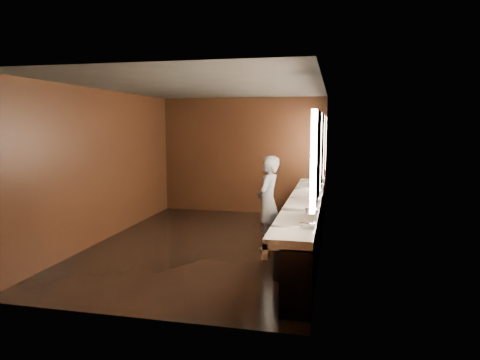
% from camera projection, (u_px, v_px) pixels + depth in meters
% --- Properties ---
extents(floor, '(6.00, 6.00, 0.00)m').
position_uv_depth(floor, '(208.00, 245.00, 7.72)').
color(floor, black).
rests_on(floor, ground).
extents(ceiling, '(4.00, 6.00, 0.02)m').
position_uv_depth(ceiling, '(206.00, 87.00, 7.36)').
color(ceiling, '#2D2D2B').
rests_on(ceiling, wall_back).
extents(wall_back, '(4.00, 0.02, 2.80)m').
position_uv_depth(wall_back, '(243.00, 156.00, 10.45)').
color(wall_back, black).
rests_on(wall_back, floor).
extents(wall_front, '(4.00, 0.02, 2.80)m').
position_uv_depth(wall_front, '(126.00, 195.00, 4.64)').
color(wall_front, black).
rests_on(wall_front, floor).
extents(wall_left, '(0.02, 6.00, 2.80)m').
position_uv_depth(wall_left, '(104.00, 165.00, 7.97)').
color(wall_left, black).
rests_on(wall_left, floor).
extents(wall_right, '(0.02, 6.00, 2.80)m').
position_uv_depth(wall_right, '(322.00, 170.00, 7.11)').
color(wall_right, black).
rests_on(wall_right, floor).
extents(sink_counter, '(0.55, 5.40, 1.01)m').
position_uv_depth(sink_counter, '(308.00, 223.00, 7.27)').
color(sink_counter, black).
rests_on(sink_counter, floor).
extents(mirror_band, '(0.06, 5.03, 1.15)m').
position_uv_depth(mirror_band, '(321.00, 149.00, 7.07)').
color(mirror_band, '#FEE0BD').
rests_on(mirror_band, wall_right).
extents(person, '(0.49, 0.65, 1.63)m').
position_uv_depth(person, '(268.00, 202.00, 7.41)').
color(person, '#839BC4').
rests_on(person, floor).
extents(trash_bin, '(0.45, 0.45, 0.57)m').
position_uv_depth(trash_bin, '(286.00, 259.00, 5.97)').
color(trash_bin, black).
rests_on(trash_bin, floor).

